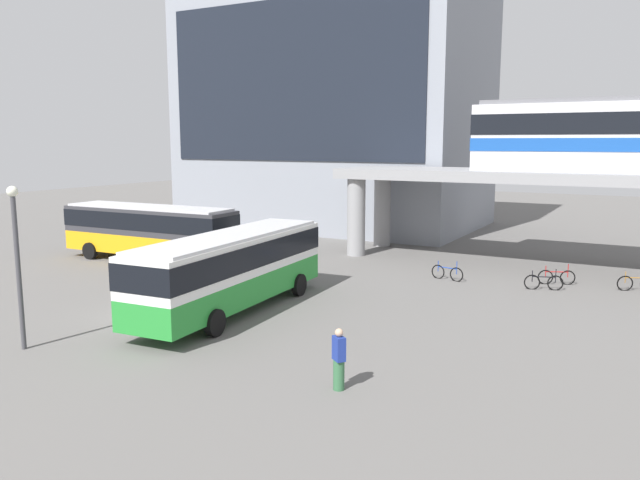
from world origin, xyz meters
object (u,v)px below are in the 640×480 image
(bus_main, at_px, (232,264))
(bicycle_brown, at_px, (637,283))
(bicycle_red, at_px, (557,277))
(pedestrian_at_kerb, at_px, (339,361))
(station_building, at_px, (337,101))
(bicycle_black, at_px, (544,282))
(bus_secondary, at_px, (149,227))
(bicycle_blue, at_px, (447,273))

(bus_main, height_order, bicycle_brown, bus_main)
(bus_main, xyz_separation_m, bicycle_red, (10.89, 11.60, -1.63))
(bicycle_brown, bearing_deg, pedestrian_at_kerb, -111.71)
(station_building, height_order, bus_main, station_building)
(bicycle_black, xyz_separation_m, bicycle_brown, (3.85, 1.88, 0.00))
(bus_secondary, height_order, bicycle_red, bus_secondary)
(bicycle_brown, distance_m, pedestrian_at_kerb, 18.49)
(bus_secondary, distance_m, pedestrian_at_kerb, 21.89)
(bus_secondary, bearing_deg, pedestrian_at_kerb, -32.59)
(bicycle_red, height_order, bicycle_blue, same)
(bus_secondary, bearing_deg, bus_main, -31.16)
(bus_secondary, relative_size, bicycle_black, 6.49)
(station_building, distance_m, bicycle_brown, 29.28)
(bus_main, relative_size, bicycle_black, 6.53)
(bicycle_blue, bearing_deg, bus_main, -120.60)
(station_building, xyz_separation_m, bicycle_red, (19.88, -15.02, -9.84))
(bicycle_black, height_order, bicycle_blue, same)
(bicycle_black, xyz_separation_m, pedestrian_at_kerb, (-2.99, -15.30, 0.48))
(bus_secondary, distance_m, bicycle_blue, 17.20)
(bicycle_red, xyz_separation_m, pedestrian_at_kerb, (-3.35, -16.79, 0.48))
(bicycle_red, distance_m, bicycle_brown, 3.51)
(bicycle_black, height_order, pedestrian_at_kerb, pedestrian_at_kerb)
(bus_main, bearing_deg, bicycle_blue, 59.40)
(bicycle_blue, distance_m, pedestrian_at_kerb, 15.28)
(bus_secondary, bearing_deg, bicycle_brown, 12.07)
(bicycle_blue, bearing_deg, bicycle_black, 1.42)
(bicycle_brown, bearing_deg, bus_secondary, -167.93)
(bicycle_red, bearing_deg, bus_main, -133.20)
(bicycle_blue, height_order, pedestrian_at_kerb, pedestrian_at_kerb)
(bus_main, bearing_deg, bus_secondary, 148.84)
(pedestrian_at_kerb, bearing_deg, bus_secondary, 147.41)
(station_building, distance_m, bicycle_blue, 24.40)
(station_building, height_order, pedestrian_at_kerb, station_building)
(pedestrian_at_kerb, bearing_deg, station_building, 117.45)
(pedestrian_at_kerb, bearing_deg, bus_main, 145.43)
(bicycle_black, bearing_deg, bus_main, -136.20)
(bicycle_blue, height_order, bicycle_brown, same)
(station_building, distance_m, bicycle_black, 27.40)
(bicycle_black, bearing_deg, bicycle_blue, -178.58)
(bus_main, relative_size, bicycle_red, 6.67)
(station_building, height_order, bus_secondary, station_building)
(bicycle_blue, distance_m, bicycle_brown, 8.70)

